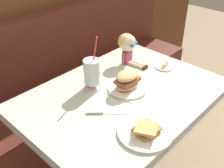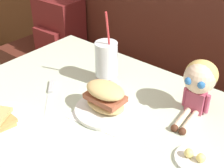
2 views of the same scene
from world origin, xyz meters
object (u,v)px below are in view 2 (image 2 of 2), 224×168
sandwich_plate (105,101)px  butter_knife (51,91)px  milkshake_glass (106,61)px  backpack (59,24)px  butter_saucer (195,158)px  seated_doll (199,80)px

sandwich_plate → butter_knife: bearing=-169.4°
milkshake_glass → backpack: size_ratio=0.78×
milkshake_glass → backpack: 0.94m
butter_saucer → seated_doll: (-0.11, 0.22, 0.12)m
milkshake_glass → sandwich_plate: milkshake_glass is taller
milkshake_glass → butter_knife: bearing=-121.6°
seated_doll → backpack: (-1.17, 0.39, -0.21)m
seated_doll → butter_saucer: bearing=-62.5°
butter_saucer → seated_doll: size_ratio=0.54×
sandwich_plate → backpack: 1.11m
sandwich_plate → seated_doll: 0.33m
butter_knife → backpack: size_ratio=0.45×
sandwich_plate → seated_doll: size_ratio=1.03×
sandwich_plate → butter_saucer: bearing=-1.5°
sandwich_plate → backpack: (-0.93, 0.60, -0.13)m
butter_knife → seated_doll: bearing=27.6°
milkshake_glass → butter_saucer: size_ratio=2.62×
milkshake_glass → butter_knife: (-0.12, -0.20, -0.09)m
butter_knife → milkshake_glass: bearing=58.4°
butter_saucer → sandwich_plate: bearing=178.5°
backpack → sandwich_plate: bearing=-32.7°
sandwich_plate → backpack: bearing=147.3°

